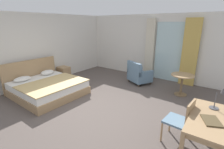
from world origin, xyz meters
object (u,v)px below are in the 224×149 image
at_px(writing_desk, 208,122).
at_px(desk_lamp, 221,94).
at_px(armchair_by_window, 139,75).
at_px(closed_book, 211,121).
at_px(round_cafe_table, 182,80).
at_px(nightstand, 64,73).
at_px(bed, 47,87).
at_px(desk_chair, 182,119).

height_order(writing_desk, desk_lamp, desk_lamp).
distance_m(desk_lamp, armchair_by_window, 3.56).
relative_size(closed_book, round_cafe_table, 0.48).
bearing_deg(closed_book, nightstand, 141.02).
bearing_deg(nightstand, armchair_by_window, 27.24).
distance_m(desk_lamp, closed_book, 0.65).
bearing_deg(bed, round_cafe_table, 35.81).
bearing_deg(closed_book, desk_chair, 131.35).
bearing_deg(closed_book, round_cafe_table, 87.32).
xyz_separation_m(writing_desk, desk_lamp, (0.10, 0.47, 0.36)).
distance_m(desk_chair, armchair_by_window, 3.39).
relative_size(bed, nightstand, 3.91).
relative_size(bed, desk_lamp, 4.86).
bearing_deg(round_cafe_table, armchair_by_window, 174.13).
distance_m(bed, closed_book, 4.65).
distance_m(bed, desk_lamp, 4.77).
relative_size(armchair_by_window, round_cafe_table, 1.42).
height_order(nightstand, desk_lamp, desk_lamp).
relative_size(bed, closed_book, 6.11).
height_order(armchair_by_window, round_cafe_table, armchair_by_window).
relative_size(closed_book, armchair_by_window, 0.34).
xyz_separation_m(desk_chair, armchair_by_window, (-2.24, 2.54, -0.16)).
relative_size(desk_lamp, round_cafe_table, 0.60).
bearing_deg(writing_desk, armchair_by_window, 135.38).
relative_size(nightstand, desk_chair, 0.59).
distance_m(desk_chair, desk_lamp, 0.83).
xyz_separation_m(nightstand, desk_lamp, (5.50, -0.74, 0.75)).
distance_m(desk_chair, closed_book, 0.57).
relative_size(bed, round_cafe_table, 2.94).
height_order(nightstand, armchair_by_window, armchair_by_window).
bearing_deg(nightstand, bed, -57.94).
bearing_deg(writing_desk, desk_lamp, 77.83).
bearing_deg(nightstand, writing_desk, -12.63).
distance_m(writing_desk, closed_book, 0.17).
bearing_deg(round_cafe_table, writing_desk, -67.39).
height_order(closed_book, round_cafe_table, closed_book).
bearing_deg(desk_lamp, round_cafe_table, 119.58).
height_order(writing_desk, desk_chair, desk_chair).
bearing_deg(armchair_by_window, closed_book, -45.39).
bearing_deg(desk_lamp, armchair_by_window, 142.09).
bearing_deg(round_cafe_table, bed, -144.19).
bearing_deg(armchair_by_window, bed, -125.06).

